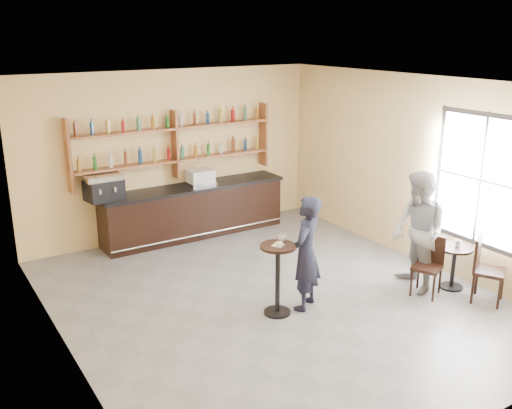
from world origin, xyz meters
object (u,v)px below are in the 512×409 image
bar_counter (194,211)px  cafe_table (453,267)px  espresso_machine (104,187)px  pastry_case (200,177)px  pedestal_table (278,280)px  man_main (306,253)px  patron_second (418,232)px  chair_west (427,267)px  chair_south (490,271)px

bar_counter → cafe_table: (2.36, -4.33, -0.16)m
espresso_machine → cafe_table: (4.10, -4.33, -0.89)m
cafe_table → pastry_case: bearing=116.9°
pedestal_table → man_main: man_main is taller
espresso_machine → pedestal_table: (1.29, -3.56, -0.71)m
cafe_table → patron_second: 0.85m
bar_counter → espresso_machine: espresso_machine is taller
chair_west → cafe_table: bearing=59.7°
patron_second → man_main: bearing=-87.1°
pastry_case → cafe_table: (2.20, -4.33, -0.81)m
man_main → patron_second: 1.87m
espresso_machine → chair_west: 5.61m
man_main → chair_south: bearing=117.5°
pedestal_table → chair_south: (2.85, -1.36, -0.02)m
pedestal_table → pastry_case: bearing=80.3°
pastry_case → espresso_machine: bearing=-173.9°
cafe_table → chair_west: bearing=174.8°
espresso_machine → chair_south: bearing=-59.8°
pastry_case → chair_west: pastry_case is taller
man_main → patron_second: bearing=133.0°
cafe_table → chair_west: 0.56m
man_main → patron_second: (1.82, -0.42, 0.10)m
chair_west → patron_second: patron_second is taller
espresso_machine → pastry_case: (1.90, 0.00, -0.08)m
bar_counter → pastry_case: bearing=0.0°
bar_counter → man_main: man_main is taller
pedestal_table → chair_south: bearing=-25.6°
bar_counter → chair_south: (2.41, -4.93, -0.01)m
espresso_machine → chair_west: size_ratio=0.69×
espresso_machine → cafe_table: size_ratio=0.93×
bar_counter → pastry_case: (0.16, 0.00, 0.65)m
man_main → chair_south: (2.41, -1.31, -0.35)m
espresso_machine → pedestal_table: bearing=-79.9°
bar_counter → man_main: 3.63m
man_main → chair_west: size_ratio=1.84×
pedestal_table → chair_south: pedestal_table is taller
chair_south → pedestal_table: bearing=125.7°
cafe_table → man_main: bearing=163.2°
pastry_case → cafe_table: bearing=-57.0°
chair_south → patron_second: 1.15m
pastry_case → chair_west: size_ratio=0.53×
pedestal_table → espresso_machine: bearing=110.0°
cafe_table → chair_south: bearing=-85.2°
cafe_table → chair_south: 0.62m
espresso_machine → pastry_case: bearing=-9.9°
bar_counter → espresso_machine: 1.88m
bar_counter → chair_west: bar_counter is taller
pastry_case → chair_south: bearing=-59.4°
cafe_table → pedestal_table: bearing=164.7°
cafe_table → chair_west: (-0.55, 0.05, 0.12)m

